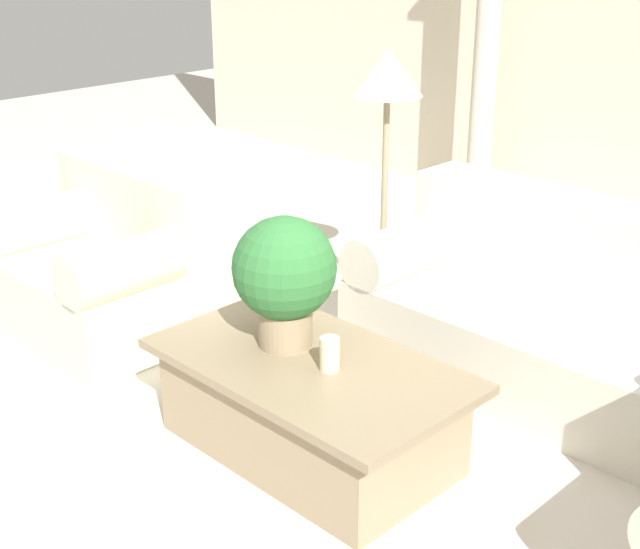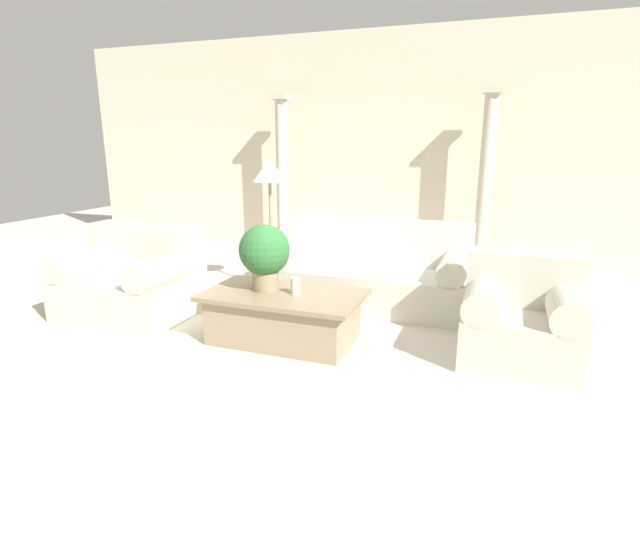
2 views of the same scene
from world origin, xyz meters
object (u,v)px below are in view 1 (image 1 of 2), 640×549
sofa_long (567,318)px  floor_lamp (387,88)px  coffee_table (310,405)px  potted_plant (284,274)px  loveseat (112,262)px

sofa_long → floor_lamp: size_ratio=1.34×
coffee_table → sofa_long: bearing=71.1°
floor_lamp → coffee_table: bearing=-60.6°
sofa_long → coffee_table: bearing=-108.9°
sofa_long → potted_plant: size_ratio=3.52×
sofa_long → loveseat: size_ratio=1.65×
loveseat → coffee_table: (1.71, -0.14, -0.14)m
loveseat → floor_lamp: size_ratio=0.81×
coffee_table → potted_plant: potted_plant is taller
coffee_table → loveseat: bearing=175.3°
sofa_long → floor_lamp: (-1.17, -0.00, 0.95)m
sofa_long → coffee_table: sofa_long is taller
coffee_table → potted_plant: size_ratio=2.36×
sofa_long → floor_lamp: 1.51m
potted_plant → sofa_long: bearing=63.4°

